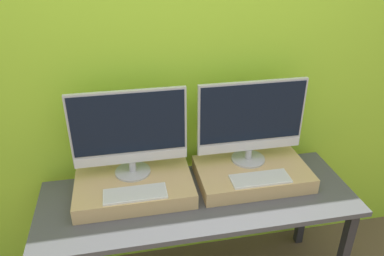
# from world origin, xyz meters

# --- Properties ---
(wall_back) EXTENTS (8.00, 0.04, 2.60)m
(wall_back) POSITION_xyz_m (0.00, 0.69, 1.30)
(wall_back) COLOR #9ED12D
(wall_back) RESTS_ON ground_plane
(workbench) EXTENTS (1.76, 0.62, 0.73)m
(workbench) POSITION_xyz_m (0.00, 0.31, 0.65)
(workbench) COLOR #47474C
(workbench) RESTS_ON ground_plane
(wooden_riser_left) EXTENTS (0.65, 0.40, 0.09)m
(wooden_riser_left) POSITION_xyz_m (-0.35, 0.40, 0.77)
(wooden_riser_left) COLOR tan
(wooden_riser_left) RESTS_ON workbench
(monitor_left) EXTENTS (0.63, 0.20, 0.50)m
(monitor_left) POSITION_xyz_m (-0.35, 0.49, 1.09)
(monitor_left) COLOR #B2B2B7
(monitor_left) RESTS_ON wooden_riser_left
(keyboard_left) EXTENTS (0.33, 0.13, 0.01)m
(keyboard_left) POSITION_xyz_m (-0.35, 0.28, 0.83)
(keyboard_left) COLOR silver
(keyboard_left) RESTS_ON wooden_riser_left
(wooden_riser_right) EXTENTS (0.65, 0.40, 0.09)m
(wooden_riser_right) POSITION_xyz_m (0.35, 0.40, 0.77)
(wooden_riser_right) COLOR tan
(wooden_riser_right) RESTS_ON workbench
(monitor_right) EXTENTS (0.63, 0.20, 0.50)m
(monitor_right) POSITION_xyz_m (0.35, 0.49, 1.09)
(monitor_right) COLOR #B2B2B7
(monitor_right) RESTS_ON wooden_riser_right
(keyboard_right) EXTENTS (0.33, 0.13, 0.01)m
(keyboard_right) POSITION_xyz_m (0.35, 0.28, 0.83)
(keyboard_right) COLOR silver
(keyboard_right) RESTS_ON wooden_riser_right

